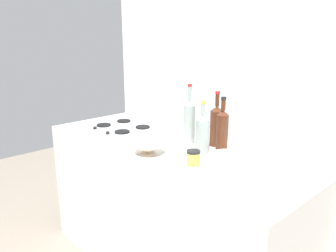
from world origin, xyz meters
The scene contains 10 objects.
counter_block centered at (0.00, 0.00, 0.45)m, with size 1.80×0.70×0.90m, color silver.
backsplash_panel centered at (0.00, 0.38, 1.25)m, with size 1.90×0.06×2.50m, color silver.
stovetop_hob centered at (-0.46, -0.01, 0.91)m, with size 0.46×0.39×0.04m.
plate_stack centered at (0.47, -0.01, 0.93)m, with size 0.21×0.21×0.06m.
wine_bottle_leftmost centered at (0.26, 0.02, 1.02)m, with size 0.07×0.07×0.31m.
wine_bottle_mid_left centered at (0.28, 0.16, 1.03)m, with size 0.07×0.07×0.32m.
wine_bottle_mid_right centered at (0.20, 0.21, 1.03)m, with size 0.08×0.08×0.33m.
wine_bottle_rightmost centered at (0.06, 0.12, 1.04)m, with size 0.07×0.07×0.37m.
mixing_bowl centered at (0.05, -0.20, 0.93)m, with size 0.18×0.18×0.06m.
condiment_jar_front centered at (0.33, -0.12, 0.94)m, with size 0.07×0.07×0.08m.
Camera 1 is at (1.39, -1.27, 1.54)m, focal length 34.53 mm.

